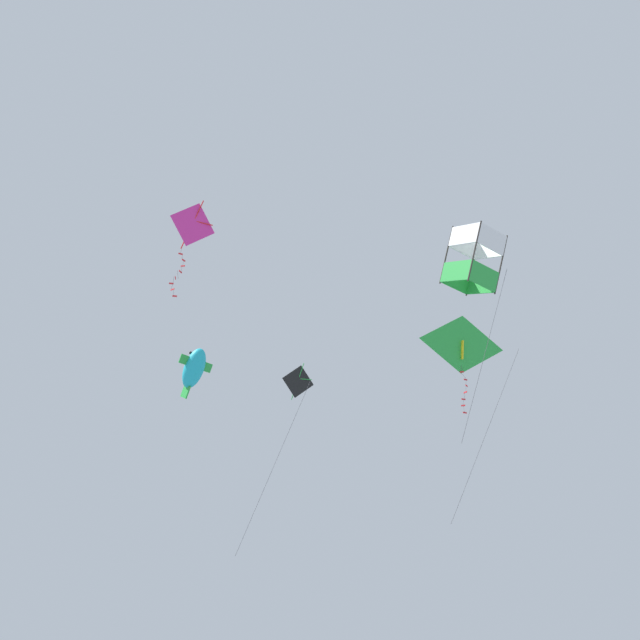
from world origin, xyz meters
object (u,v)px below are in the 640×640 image
object	(u,v)px
kite_diamond_upper_right	(297,383)
kite_diamond_low_drifter	(192,225)
kite_box_mid_left	(473,260)
kite_fish_near_right	(194,368)
kite_delta_highest	(461,346)

from	to	relation	value
kite_diamond_upper_right	kite_diamond_low_drifter	xyz separation A→B (m)	(-5.53, -4.93, 4.03)
kite_box_mid_left	kite_fish_near_right	xyz separation A→B (m)	(-9.09, 9.41, -1.07)
kite_fish_near_right	kite_delta_highest	world-z (taller)	kite_delta_highest
kite_fish_near_right	kite_box_mid_left	bearing A→B (deg)	-72.35
kite_box_mid_left	kite_fish_near_right	world-z (taller)	kite_box_mid_left
kite_fish_near_right	kite_diamond_upper_right	bearing A→B (deg)	-34.65
kite_box_mid_left	kite_fish_near_right	distance (m)	13.12
kite_box_mid_left	kite_diamond_low_drifter	world-z (taller)	kite_diamond_low_drifter
kite_diamond_low_drifter	kite_box_mid_left	bearing A→B (deg)	-56.72
kite_box_mid_left	kite_diamond_low_drifter	distance (m)	11.00
kite_box_mid_left	kite_diamond_upper_right	size ratio (longest dim) A/B	1.02
kite_fish_near_right	kite_delta_highest	bearing A→B (deg)	-47.73
kite_diamond_upper_right	kite_delta_highest	xyz separation A→B (m)	(6.39, -3.63, 0.91)
kite_diamond_upper_right	kite_diamond_low_drifter	world-z (taller)	kite_diamond_low_drifter
kite_fish_near_right	kite_diamond_upper_right	distance (m)	4.67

